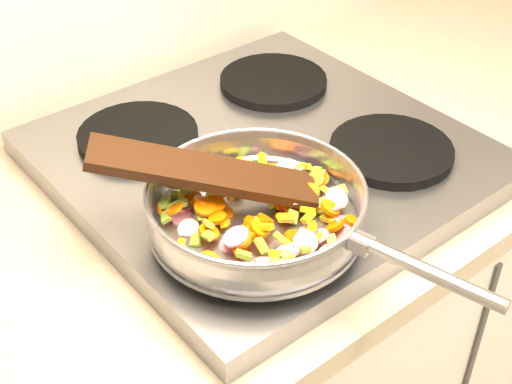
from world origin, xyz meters
TOP-DOWN VIEW (x-y plane):
  - base_cabinet at (0.00, 1.67)m, footprint 3.00×0.65m
  - cooktop at (-0.70, 1.67)m, footprint 0.60×0.60m
  - grate_fl at (-0.84, 1.52)m, footprint 0.19×0.19m
  - grate_fr at (-0.56, 1.52)m, footprint 0.19×0.19m
  - grate_bl at (-0.84, 1.81)m, footprint 0.19×0.19m
  - grate_br at (-0.56, 1.81)m, footprint 0.19×0.19m
  - saute_pan at (-0.84, 1.51)m, footprint 0.33×0.49m
  - vegetable_heap at (-0.83, 1.51)m, footprint 0.26×0.28m
  - wooden_spatula at (-0.87, 1.58)m, footprint 0.28×0.23m

SIDE VIEW (x-z plane):
  - base_cabinet at x=0.00m, z-range 0.00..0.86m
  - cooktop at x=-0.70m, z-range 0.90..0.94m
  - grate_fl at x=-0.84m, z-range 0.94..0.96m
  - grate_fr at x=-0.56m, z-range 0.94..0.96m
  - grate_bl at x=-0.84m, z-range 0.94..0.96m
  - grate_br at x=-0.56m, z-range 0.94..0.96m
  - vegetable_heap at x=-0.83m, z-range 0.95..1.00m
  - saute_pan at x=-0.84m, z-range 0.96..1.02m
  - wooden_spatula at x=-0.87m, z-range 0.97..1.06m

